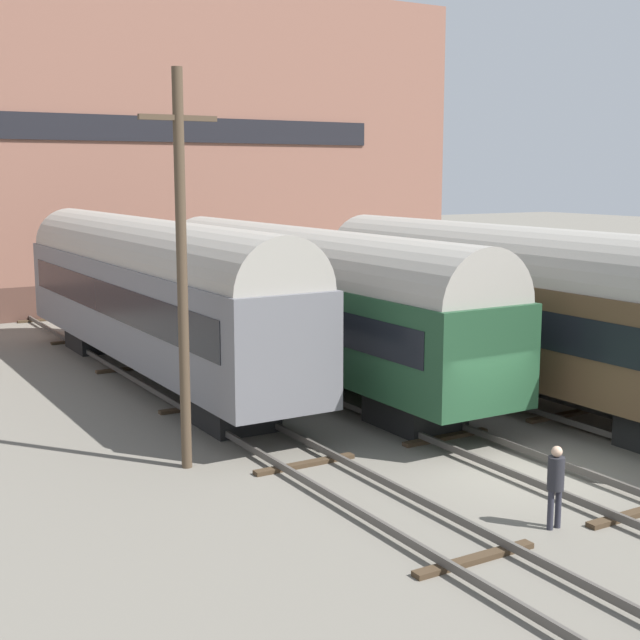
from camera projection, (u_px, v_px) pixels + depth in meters
ground_plane at (529, 473)px, 20.27m from camera, size 200.00×200.00×0.00m
track_left at (378, 501)px, 18.14m from camera, size 2.60×60.00×0.26m
track_middle at (529, 467)px, 20.25m from camera, size 2.60×60.00×0.26m
train_car_grey at (150, 289)px, 28.77m from camera, size 2.94×18.88×5.32m
train_car_green at (309, 297)px, 28.30m from camera, size 3.06×17.43×5.05m
train_car_brown at (521, 304)px, 25.98m from camera, size 3.13×17.00×5.23m
station_platform at (628, 376)px, 26.03m from camera, size 2.44×11.52×0.95m
bench at (576, 344)px, 27.88m from camera, size 1.40×0.40×0.91m
person_worker at (556, 479)px, 16.93m from camera, size 0.32×0.32×1.64m
utility_pole at (182, 267)px, 19.88m from camera, size 1.80×0.24×9.01m
warehouse_building at (98, 149)px, 47.35m from camera, size 36.97×12.07×16.02m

